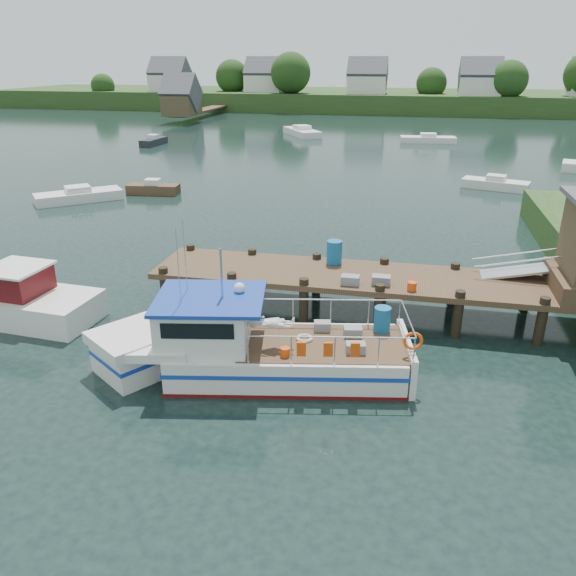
% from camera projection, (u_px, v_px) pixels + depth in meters
% --- Properties ---
extents(ground_plane, '(160.00, 160.00, 0.00)m').
position_uv_depth(ground_plane, '(324.00, 308.00, 20.22)').
color(ground_plane, black).
extents(far_shore, '(140.00, 42.55, 9.22)m').
position_uv_depth(far_shore, '(399.00, 97.00, 93.83)').
color(far_shore, '#2B471D').
rests_on(far_shore, ground).
extents(dock, '(16.60, 3.00, 4.78)m').
position_uv_depth(dock, '(525.00, 262.00, 18.11)').
color(dock, '#4C3524').
rests_on(dock, ground).
extents(lobster_boat, '(9.33, 4.09, 4.45)m').
position_uv_depth(lobster_boat, '(247.00, 348.00, 15.76)').
color(lobster_boat, silver).
rests_on(lobster_boat, ground).
extents(work_boat, '(7.55, 2.76, 3.96)m').
position_uv_depth(work_boat, '(2.00, 299.00, 19.42)').
color(work_boat, silver).
rests_on(work_boat, ground).
extents(moored_rowboat, '(3.47, 1.47, 0.98)m').
position_uv_depth(moored_rowboat, '(153.00, 188.00, 36.86)').
color(moored_rowboat, '#4C3524').
rests_on(moored_rowboat, ground).
extents(moored_far, '(5.81, 2.41, 0.96)m').
position_uv_depth(moored_far, '(428.00, 139.00, 58.84)').
color(moored_far, silver).
rests_on(moored_far, ground).
extents(moored_a, '(5.03, 4.70, 0.95)m').
position_uv_depth(moored_a, '(79.00, 196.00, 35.01)').
color(moored_a, silver).
rests_on(moored_a, ground).
extents(moored_b, '(4.57, 2.69, 0.96)m').
position_uv_depth(moored_b, '(495.00, 184.00, 38.22)').
color(moored_b, silver).
rests_on(moored_b, ground).
extents(moored_d, '(5.45, 6.93, 1.14)m').
position_uv_depth(moored_d, '(302.00, 132.00, 63.99)').
color(moored_d, silver).
rests_on(moored_d, ground).
extents(moored_e, '(1.49, 3.87, 1.05)m').
position_uv_depth(moored_e, '(154.00, 141.00, 57.16)').
color(moored_e, black).
rests_on(moored_e, ground).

